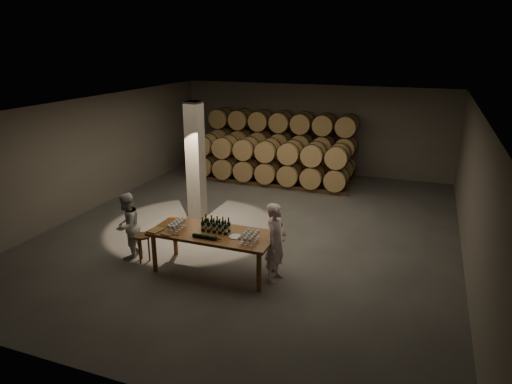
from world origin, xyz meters
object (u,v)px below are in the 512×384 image
at_px(notebook_near, 167,234).
at_px(person_woman, 127,226).
at_px(tasting_table, 213,237).
at_px(stool, 142,240).
at_px(bottle_cluster, 216,226).
at_px(person_man, 276,242).
at_px(plate, 236,237).

xyz_separation_m(notebook_near, person_woman, (-1.29, 0.41, -0.16)).
relative_size(notebook_near, person_woman, 0.15).
distance_m(tasting_table, stool, 1.70).
xyz_separation_m(bottle_cluster, stool, (-1.71, -0.18, -0.51)).
height_order(notebook_near, person_man, person_man).
distance_m(bottle_cluster, notebook_near, 1.00).
height_order(plate, person_woman, person_woman).
relative_size(bottle_cluster, person_woman, 0.40).
relative_size(plate, stool, 0.44).
bearing_deg(stool, tasting_table, 4.12).
bearing_deg(notebook_near, bottle_cluster, 38.34).
bearing_deg(bottle_cluster, plate, -13.28).
distance_m(stool, person_man, 3.03).
bearing_deg(person_woman, notebook_near, 67.26).
xyz_separation_m(tasting_table, notebook_near, (-0.82, -0.44, 0.12)).
distance_m(notebook_near, person_man, 2.23).
height_order(plate, stool, plate).
xyz_separation_m(bottle_cluster, notebook_near, (-0.86, -0.50, -0.10)).
bearing_deg(bottle_cluster, tasting_table, -122.16).
distance_m(notebook_near, stool, 0.99).
bearing_deg(stool, notebook_near, -20.30).
relative_size(tasting_table, notebook_near, 11.74).
height_order(tasting_table, person_man, person_man).
bearing_deg(person_man, plate, 112.38).
xyz_separation_m(stool, person_woman, (-0.44, 0.09, 0.24)).
xyz_separation_m(tasting_table, stool, (-1.68, -0.12, -0.29)).
bearing_deg(plate, tasting_table, 173.95).
distance_m(bottle_cluster, person_woman, 2.17).
bearing_deg(person_woman, bottle_cluster, 87.12).
height_order(plate, person_man, person_man).
xyz_separation_m(plate, person_woman, (-2.65, 0.03, -0.16)).
height_order(bottle_cluster, notebook_near, bottle_cluster).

